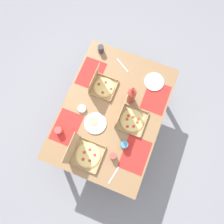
% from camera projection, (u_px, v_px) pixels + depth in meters
% --- Properties ---
extents(ground_plane, '(6.00, 6.00, 0.00)m').
position_uv_depth(ground_plane, '(112.00, 125.00, 2.94)').
color(ground_plane, gray).
extents(dining_table, '(1.49, 1.08, 0.73)m').
position_uv_depth(dining_table, '(112.00, 114.00, 2.33)').
color(dining_table, '#3F3328').
rests_on(dining_table, ground_plane).
extents(placemat_near_left, '(0.36, 0.26, 0.00)m').
position_uv_depth(placemat_near_left, '(135.00, 155.00, 2.13)').
color(placemat_near_left, red).
rests_on(placemat_near_left, dining_table).
extents(placemat_near_right, '(0.36, 0.26, 0.00)m').
position_uv_depth(placemat_near_right, '(156.00, 97.00, 2.28)').
color(placemat_near_right, red).
rests_on(placemat_near_right, dining_table).
extents(placemat_far_left, '(0.36, 0.26, 0.00)m').
position_uv_depth(placemat_far_left, '(66.00, 127.00, 2.20)').
color(placemat_far_left, red).
rests_on(placemat_far_left, dining_table).
extents(placemat_far_right, '(0.36, 0.26, 0.00)m').
position_uv_depth(placemat_far_right, '(91.00, 73.00, 2.35)').
color(placemat_far_right, red).
rests_on(placemat_far_right, dining_table).
extents(pizza_box_center, '(0.29, 0.29, 0.33)m').
position_uv_depth(pizza_box_center, '(130.00, 119.00, 2.17)').
color(pizza_box_center, tan).
rests_on(pizza_box_center, dining_table).
extents(pizza_box_corner_left, '(0.26, 0.27, 0.30)m').
position_uv_depth(pizza_box_corner_left, '(102.00, 85.00, 2.26)').
color(pizza_box_corner_left, tan).
rests_on(pizza_box_corner_left, dining_table).
extents(pizza_box_edge_far, '(0.29, 0.30, 0.33)m').
position_uv_depth(pizza_box_edge_far, '(84.00, 154.00, 2.08)').
color(pizza_box_edge_far, tan).
rests_on(pizza_box_edge_far, dining_table).
extents(plate_far_left, '(0.22, 0.22, 0.02)m').
position_uv_depth(plate_far_left, '(154.00, 82.00, 2.32)').
color(plate_far_left, white).
rests_on(plate_far_left, dining_table).
extents(plate_near_right, '(0.24, 0.24, 0.03)m').
position_uv_depth(plate_near_right, '(95.00, 123.00, 2.20)').
color(plate_near_right, white).
rests_on(plate_near_right, dining_table).
extents(soda_bottle, '(0.09, 0.09, 0.32)m').
position_uv_depth(soda_bottle, '(131.00, 96.00, 2.15)').
color(soda_bottle, '#B2382D').
rests_on(soda_bottle, dining_table).
extents(cup_red, '(0.08, 0.08, 0.09)m').
position_uv_depth(cup_red, '(124.00, 145.00, 2.10)').
color(cup_red, teal).
rests_on(cup_red, dining_table).
extents(cup_clear_right, '(0.08, 0.08, 0.09)m').
position_uv_depth(cup_clear_right, '(59.00, 131.00, 2.14)').
color(cup_clear_right, '#BF4742').
rests_on(cup_clear_right, dining_table).
extents(cup_spare, '(0.07, 0.07, 0.09)m').
position_uv_depth(cup_spare, '(113.00, 156.00, 2.08)').
color(cup_spare, '#BF4742').
rests_on(cup_spare, dining_table).
extents(cup_clear_left, '(0.07, 0.07, 0.10)m').
position_uv_depth(cup_clear_left, '(101.00, 49.00, 2.37)').
color(cup_clear_left, '#333338').
rests_on(cup_clear_left, dining_table).
extents(condiment_bowl, '(0.09, 0.09, 0.04)m').
position_uv_depth(condiment_bowl, '(82.00, 109.00, 2.23)').
color(condiment_bowl, white).
rests_on(condiment_bowl, dining_table).
extents(knife_by_far_right, '(0.13, 0.19, 0.00)m').
position_uv_depth(knife_by_far_right, '(122.00, 65.00, 2.37)').
color(knife_by_far_right, '#B7B7BC').
rests_on(knife_by_far_right, dining_table).
extents(fork_by_near_left, '(0.19, 0.05, 0.00)m').
position_uv_depth(fork_by_near_left, '(114.00, 175.00, 2.07)').
color(fork_by_near_left, '#B7B7BC').
rests_on(fork_by_near_left, dining_table).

